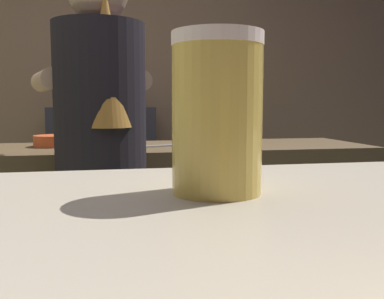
{
  "coord_description": "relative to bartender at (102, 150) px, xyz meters",
  "views": [
    {
      "loc": [
        0.1,
        -1.33,
        1.12
      ],
      "look_at": [
        0.22,
        -0.75,
        1.06
      ],
      "focal_mm": 40.58,
      "sensor_mm": 36.0,
      "label": 1
    }
  ],
  "objects": [
    {
      "name": "bottle_olive_oil",
      "position": [
        -0.21,
        1.59,
        0.22
      ],
      "size": [
        0.07,
        0.07,
        0.19
      ],
      "color": "black",
      "rests_on": "back_shelf"
    },
    {
      "name": "bartender",
      "position": [
        0.0,
        0.0,
        0.0
      ],
      "size": [
        0.49,
        0.55,
        1.63
      ],
      "rotation": [
        0.0,
        0.0,
        1.83
      ],
      "color": "#34283C",
      "rests_on": "ground"
    },
    {
      "name": "wall_back",
      "position": [
        -0.09,
        1.87,
        0.41
      ],
      "size": [
        5.2,
        0.1,
        2.7
      ],
      "primitive_type": "cube",
      "color": "#997859",
      "rests_on": "ground"
    },
    {
      "name": "chefs_knife",
      "position": [
        0.28,
        0.41,
        -0.03
      ],
      "size": [
        0.24,
        0.11,
        0.01
      ],
      "primitive_type": "cube",
      "rotation": [
        0.0,
        0.0,
        0.35
      ],
      "color": "silver",
      "rests_on": "prep_counter"
    },
    {
      "name": "pint_glass_far",
      "position": [
        0.12,
        -1.27,
        0.17
      ],
      "size": [
        0.08,
        0.08,
        0.15
      ],
      "color": "#DAB94F",
      "rests_on": "bar_counter"
    },
    {
      "name": "mixing_bowl",
      "position": [
        -0.23,
        0.52,
        -0.0
      ],
      "size": [
        0.2,
        0.2,
        0.05
      ],
      "primitive_type": "cylinder",
      "color": "#D55529",
      "rests_on": "prep_counter"
    },
    {
      "name": "back_shelf",
      "position": [
        -0.01,
        1.59,
        -0.4
      ],
      "size": [
        0.75,
        0.36,
        1.09
      ],
      "primitive_type": "cube",
      "color": "#33333C",
      "rests_on": "ground"
    },
    {
      "name": "knife_block",
      "position": [
        0.7,
        0.46,
        0.07
      ],
      "size": [
        0.1,
        0.08,
        0.28
      ],
      "color": "brown",
      "rests_on": "prep_counter"
    },
    {
      "name": "prep_counter",
      "position": [
        0.26,
        0.46,
        -0.49
      ],
      "size": [
        2.1,
        0.6,
        0.91
      ],
      "primitive_type": "cube",
      "color": "brown",
      "rests_on": "ground"
    },
    {
      "name": "bottle_vinegar",
      "position": [
        -0.11,
        1.66,
        0.25
      ],
      "size": [
        0.07,
        0.07,
        0.25
      ],
      "color": "red",
      "rests_on": "back_shelf"
    },
    {
      "name": "bottle_soy",
      "position": [
        0.11,
        1.66,
        0.25
      ],
      "size": [
        0.07,
        0.07,
        0.26
      ],
      "color": "#468E2C",
      "rests_on": "back_shelf"
    }
  ]
}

